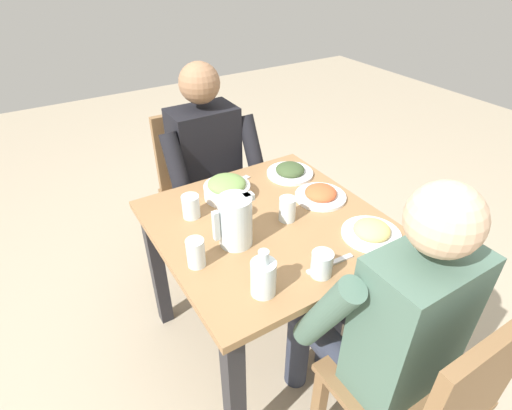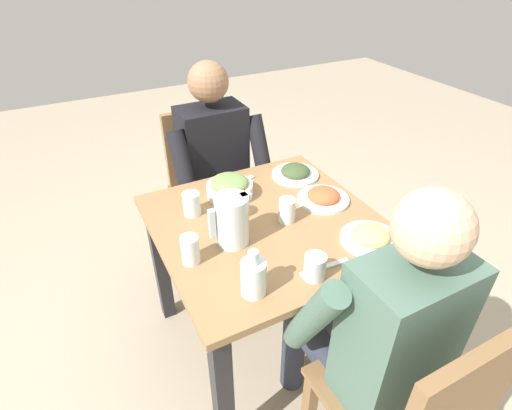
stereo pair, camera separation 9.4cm
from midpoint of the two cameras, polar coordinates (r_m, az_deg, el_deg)
name	(u,v)px [view 2 (the right image)]	position (r m, az deg, el deg)	size (l,w,h in m)	color
ground_plane	(265,338)	(2.06, 2.73, -18.35)	(8.00, 8.00, 0.00)	tan
dining_table	(267,246)	(1.64, 3.27, -5.92)	(0.84, 0.84, 0.70)	#997047
chair_near	(208,180)	(2.25, -5.71, 3.50)	(0.40, 0.40, 0.87)	olive
chair_far	(414,409)	(1.39, 23.52, -25.05)	(0.40, 0.40, 0.87)	olive
diner_near	(221,173)	(2.01, -3.70, 4.47)	(0.48, 0.53, 1.17)	black
diner_far	(374,324)	(1.34, 18.48, -15.86)	(0.48, 0.53, 1.17)	#4C6B5B
water_pitcher	(232,220)	(1.40, -1.54, -2.20)	(0.16, 0.12, 0.19)	silver
salad_bowl	(230,187)	(1.69, -2.18, 2.54)	(0.20, 0.20, 0.09)	white
plate_rice_curry	(323,197)	(1.70, 11.13, 1.12)	(0.22, 0.22, 0.06)	white
plate_dolmas	(295,172)	(1.86, 7.06, 4.60)	(0.21, 0.21, 0.05)	white
plate_fries	(371,237)	(1.53, 17.71, -4.35)	(0.22, 0.22, 0.06)	white
water_glass_by_pitcher	(190,250)	(1.36, -7.35, -6.37)	(0.06, 0.06, 0.10)	silver
water_glass_near_right	(287,210)	(1.55, 6.18, -0.80)	(0.07, 0.07, 0.10)	silver
water_glass_far_right	(192,204)	(1.59, -7.46, 0.14)	(0.07, 0.07, 0.09)	silver
water_glass_center	(315,267)	(1.32, 10.41, -8.71)	(0.07, 0.07, 0.09)	silver
water_glass_near_left	(233,209)	(1.55, -1.58, -0.60)	(0.07, 0.07, 0.09)	silver
oil_carafe	(254,279)	(1.24, 1.86, -10.48)	(0.08, 0.08, 0.16)	silver
salt_shaker	(215,220)	(1.52, -4.12, -2.19)	(0.03, 0.03, 0.05)	white
fork_near	(240,183)	(1.79, -0.81, 3.10)	(0.17, 0.03, 0.01)	silver
knife_near	(324,267)	(1.38, 11.67, -8.71)	(0.18, 0.02, 0.01)	silver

